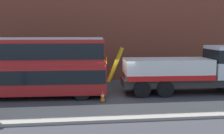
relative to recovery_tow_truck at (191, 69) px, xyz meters
The scene contains 5 objects.
ground_plane 5.87m from the recovery_tow_truck, behind, with size 120.00×120.00×0.00m, color #38383D.
near_kerb 7.29m from the recovery_tow_truck, 142.13° to the right, with size 60.00×2.80×0.15m, color gray.
recovery_tow_truck is the anchor object (origin of this frame).
double_decker_bus 11.72m from the recovery_tow_truck, behind, with size 11.12×2.96×4.06m.
traffic_cone_near_bus 6.91m from the recovery_tow_truck, 165.61° to the right, with size 0.36×0.36×0.72m.
Camera 1 is at (-2.36, -18.06, 4.39)m, focal length 42.70 mm.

